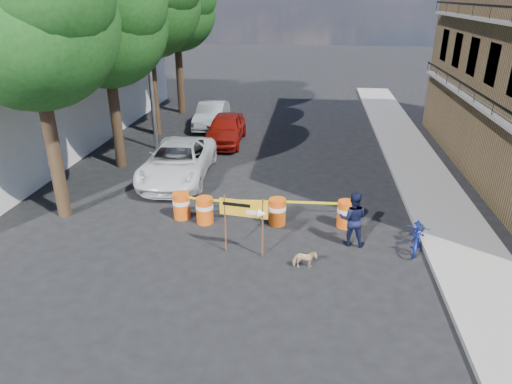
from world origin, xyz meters
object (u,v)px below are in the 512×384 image
(pedestrian, at_px, (353,219))
(bicycle, at_px, (419,221))
(barrel_mid_left, at_px, (205,210))
(barrel_far_left, at_px, (181,205))
(barrel_far_right, at_px, (346,213))
(sedan_silver, at_px, (212,115))
(suv_white, at_px, (178,161))
(dog, at_px, (305,260))
(barrel_mid_right, at_px, (277,211))
(detour_sign, at_px, (250,214))
(sedan_red, at_px, (226,129))

(pedestrian, xyz_separation_m, bicycle, (1.93, 0.00, 0.05))
(barrel_mid_left, bearing_deg, pedestrian, -10.19)
(barrel_far_left, height_order, barrel_far_right, same)
(sedan_silver, bearing_deg, pedestrian, -62.50)
(barrel_mid_left, relative_size, sedan_silver, 0.21)
(barrel_far_right, relative_size, suv_white, 0.17)
(dog, bearing_deg, barrel_mid_right, 13.38)
(pedestrian, height_order, bicycle, bicycle)
(suv_white, bearing_deg, detour_sign, -58.98)
(barrel_far_left, xyz_separation_m, detour_sign, (2.62, -2.10, 0.87))
(bicycle, bearing_deg, barrel_far_left, -174.51)
(barrel_far_left, distance_m, pedestrian, 5.72)
(suv_white, bearing_deg, sedan_red, 75.82)
(barrel_mid_right, height_order, sedan_red, sedan_red)
(barrel_far_left, distance_m, barrel_far_right, 5.49)
(dog, bearing_deg, barrel_far_left, 50.74)
(detour_sign, height_order, dog, detour_sign)
(pedestrian, height_order, sedan_red, pedestrian)
(bicycle, xyz_separation_m, sedan_silver, (-8.95, 12.67, -0.20))
(barrel_mid_left, bearing_deg, detour_sign, -46.29)
(barrel_far_left, xyz_separation_m, sedan_red, (-0.07, 8.61, 0.27))
(bicycle, xyz_separation_m, suv_white, (-8.64, 4.62, -0.16))
(pedestrian, xyz_separation_m, suv_white, (-6.71, 4.62, -0.11))
(suv_white, relative_size, sedan_red, 1.24)
(barrel_mid_left, xyz_separation_m, pedestrian, (4.74, -0.85, 0.38))
(barrel_far_left, relative_size, sedan_red, 0.21)
(bicycle, bearing_deg, detour_sign, -154.75)
(barrel_mid_right, xyz_separation_m, bicycle, (4.28, -1.04, 0.43))
(barrel_far_right, height_order, sedan_red, sedan_red)
(barrel_mid_right, bearing_deg, detour_sign, -107.30)
(sedan_red, bearing_deg, detour_sign, -77.09)
(bicycle, height_order, sedan_red, bicycle)
(suv_white, bearing_deg, sedan_silver, 89.56)
(barrel_mid_left, xyz_separation_m, barrel_mid_right, (2.39, 0.19, 0.00))
(pedestrian, bearing_deg, detour_sign, 23.14)
(barrel_mid_left, distance_m, barrel_far_right, 4.64)
(bicycle, distance_m, sedan_red, 12.34)
(barrel_far_left, xyz_separation_m, sedan_silver, (-1.42, 11.57, 0.23))
(barrel_far_right, bearing_deg, barrel_mid_left, -176.43)
(suv_white, bearing_deg, barrel_mid_left, -64.99)
(detour_sign, relative_size, dog, 2.82)
(barrel_far_left, height_order, detour_sign, detour_sign)
(dog, height_order, suv_white, suv_white)
(pedestrian, relative_size, sedan_silver, 0.40)
(detour_sign, bearing_deg, barrel_mid_right, 80.68)
(barrel_mid_left, distance_m, suv_white, 4.26)
(detour_sign, bearing_deg, sedan_red, 112.09)
(detour_sign, xyz_separation_m, bicycle, (4.91, 0.99, -0.43))
(barrel_far_right, bearing_deg, dog, -115.32)
(detour_sign, bearing_deg, barrel_far_right, 44.59)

